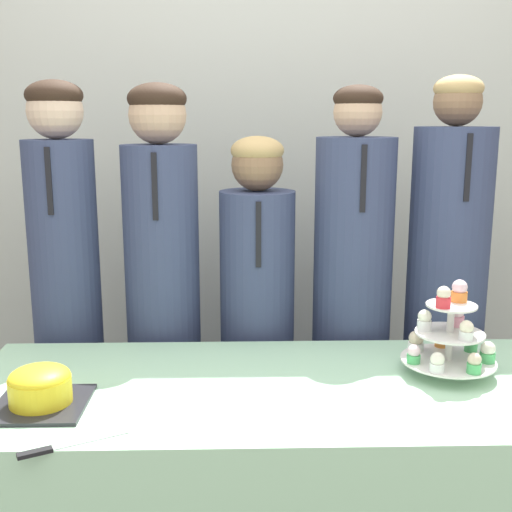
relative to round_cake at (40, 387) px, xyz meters
The scene contains 10 objects.
wall_back 1.55m from the round_cake, 64.77° to the left, with size 9.00×0.06×2.70m.
table 0.77m from the round_cake, 11.28° to the left, with size 1.75×0.72×0.77m.
round_cake is the anchor object (origin of this frame).
cake_knife 0.25m from the round_cake, 66.12° to the right, with size 0.24×0.13×0.01m.
cupcake_stand 1.14m from the round_cake, ahead, with size 0.27×0.27×0.27m.
student_0 0.67m from the round_cake, 98.65° to the left, with size 0.24×0.25×1.63m.
student_1 0.70m from the round_cake, 69.92° to the left, with size 0.26×0.27×1.62m.
student_2 0.89m from the round_cake, 48.80° to the left, with size 0.27×0.27×1.44m.
student_3 1.13m from the round_cake, 35.70° to the left, with size 0.28×0.28×1.61m.
student_4 1.42m from the round_cake, 27.67° to the left, with size 0.28×0.29×1.64m.
Camera 1 is at (-0.10, -1.32, 1.49)m, focal length 45.00 mm.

